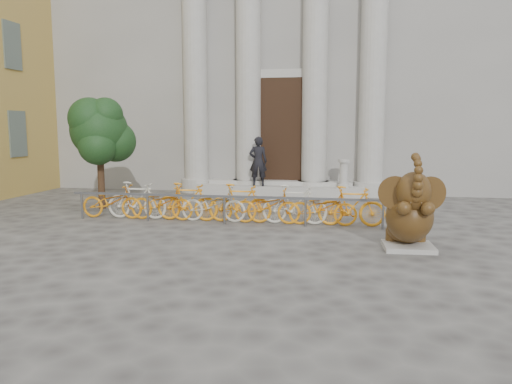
% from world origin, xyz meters
% --- Properties ---
extents(ground, '(80.00, 80.00, 0.00)m').
position_xyz_m(ground, '(0.00, 0.00, 0.00)').
color(ground, '#474442').
rests_on(ground, ground).
extents(classical_building, '(22.00, 10.70, 12.00)m').
position_xyz_m(classical_building, '(0.00, 14.93, 5.98)').
color(classical_building, gray).
rests_on(classical_building, ground).
extents(entrance_steps, '(6.00, 1.20, 0.36)m').
position_xyz_m(entrance_steps, '(0.00, 9.40, 0.18)').
color(entrance_steps, '#A8A59E').
rests_on(entrance_steps, ground).
extents(elephant_statue, '(1.31, 1.47, 1.96)m').
position_xyz_m(elephant_statue, '(3.62, 1.94, 0.71)').
color(elephant_statue, '#A8A59E').
rests_on(elephant_statue, ground).
extents(bike_rack, '(8.26, 0.53, 1.00)m').
position_xyz_m(bike_rack, '(-0.70, 4.14, 0.50)').
color(bike_rack, slate).
rests_on(bike_rack, ground).
extents(tree, '(1.90, 1.73, 3.30)m').
position_xyz_m(tree, '(-4.84, 5.51, 2.30)').
color(tree, '#332114').
rests_on(tree, ground).
extents(pedestrian, '(0.69, 0.51, 1.74)m').
position_xyz_m(pedestrian, '(-0.71, 9.05, 1.23)').
color(pedestrian, black).
rests_on(pedestrian, entrance_steps).
extents(balustrade_post, '(0.40, 0.40, 0.98)m').
position_xyz_m(balustrade_post, '(2.28, 9.10, 0.81)').
color(balustrade_post, '#A8A59E').
rests_on(balustrade_post, entrance_steps).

